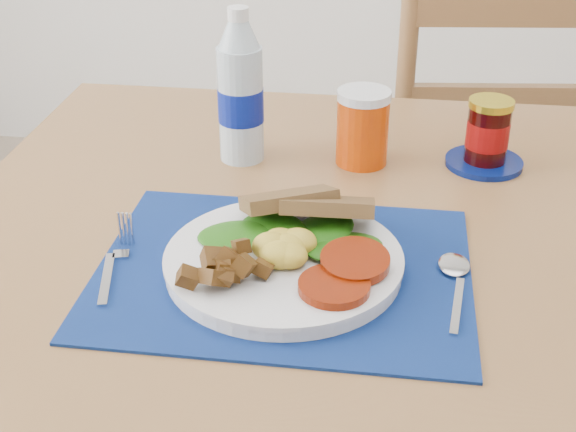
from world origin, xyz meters
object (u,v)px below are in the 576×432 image
object	(u,v)px
breakfast_plate	(278,257)
jam_on_saucer	(487,137)
juice_glass	(362,129)
chair_far	(478,142)
water_bottle	(241,95)

from	to	relation	value
breakfast_plate	jam_on_saucer	size ratio (longest dim) A/B	2.41
juice_glass	jam_on_saucer	size ratio (longest dim) A/B	0.93
chair_far	juice_glass	world-z (taller)	chair_far
chair_far	water_bottle	xyz separation A→B (m)	(-0.41, -0.51, 0.28)
chair_far	breakfast_plate	distance (m)	0.90
juice_glass	jam_on_saucer	world-z (taller)	juice_glass
breakfast_plate	jam_on_saucer	xyz separation A→B (m)	(0.26, 0.33, 0.02)
jam_on_saucer	chair_far	bearing A→B (deg)	84.38
water_bottle	jam_on_saucer	world-z (taller)	water_bottle
juice_glass	chair_far	bearing A→B (deg)	65.23
breakfast_plate	juice_glass	world-z (taller)	juice_glass
chair_far	breakfast_plate	bearing A→B (deg)	62.71
chair_far	jam_on_saucer	world-z (taller)	chair_far
juice_glass	jam_on_saucer	bearing A→B (deg)	4.21
chair_far	water_bottle	bearing A→B (deg)	44.57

